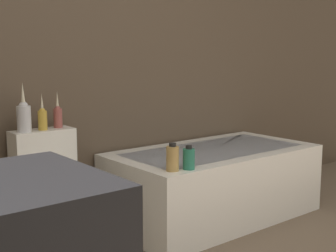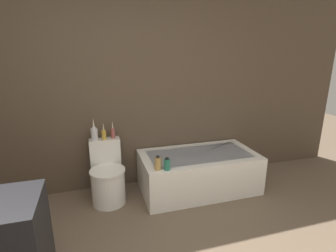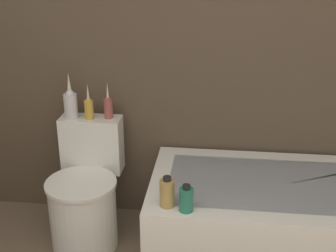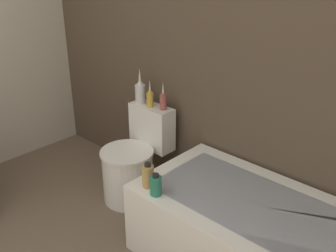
{
  "view_description": "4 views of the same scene",
  "coord_description": "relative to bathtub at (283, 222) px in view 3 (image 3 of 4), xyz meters",
  "views": [
    {
      "loc": [
        -1.43,
        -0.4,
        1.15
      ],
      "look_at": [
        0.29,
        1.73,
        0.72
      ],
      "focal_mm": 50.0,
      "sensor_mm": 36.0,
      "label": 1
    },
    {
      "loc": [
        -0.43,
        -0.95,
        1.75
      ],
      "look_at": [
        0.38,
        1.77,
        0.92
      ],
      "focal_mm": 28.0,
      "sensor_mm": 36.0,
      "label": 2
    },
    {
      "loc": [
        0.45,
        -0.36,
        1.74
      ],
      "look_at": [
        0.21,
        1.67,
        0.88
      ],
      "focal_mm": 50.0,
      "sensor_mm": 36.0,
      "label": 3
    },
    {
      "loc": [
        1.68,
        0.19,
        1.82
      ],
      "look_at": [
        0.31,
        1.68,
        0.89
      ],
      "focal_mm": 42.0,
      "sensor_mm": 36.0,
      "label": 4
    }
  ],
  "objects": [
    {
      "name": "vase_silver",
      "position": [
        -1.14,
        0.26,
        0.53
      ],
      "size": [
        0.05,
        0.05,
        0.21
      ],
      "color": "gold",
      "rests_on": "toilet"
    },
    {
      "name": "shampoo_bottle_tall",
      "position": [
        -0.61,
        -0.29,
        0.31
      ],
      "size": [
        0.07,
        0.07,
        0.16
      ],
      "color": "tan",
      "rests_on": "bathtub"
    },
    {
      "name": "vase_gold",
      "position": [
        -1.25,
        0.26,
        0.56
      ],
      "size": [
        0.08,
        0.08,
        0.28
      ],
      "color": "silver",
      "rests_on": "toilet"
    },
    {
      "name": "shampoo_bottle_short",
      "position": [
        -0.51,
        -0.32,
        0.3
      ],
      "size": [
        0.07,
        0.07,
        0.14
      ],
      "color": "#267259",
      "rests_on": "bathtub"
    },
    {
      "name": "toilet",
      "position": [
        -1.14,
        0.07,
        0.04
      ],
      "size": [
        0.41,
        0.55,
        0.71
      ],
      "color": "white",
      "rests_on": "ground"
    },
    {
      "name": "bathtub",
      "position": [
        0.0,
        0.0,
        0.0
      ],
      "size": [
        1.46,
        0.77,
        0.49
      ],
      "color": "white",
      "rests_on": "ground"
    },
    {
      "name": "vase_bronze",
      "position": [
        -1.03,
        0.29,
        0.53
      ],
      "size": [
        0.05,
        0.05,
        0.22
      ],
      "color": "#994C47",
      "rests_on": "toilet"
    },
    {
      "name": "wall_back_tiled",
      "position": [
        -0.83,
        0.44,
        1.05
      ],
      "size": [
        6.4,
        0.06,
        2.6
      ],
      "color": "brown",
      "rests_on": "ground_plane"
    }
  ]
}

